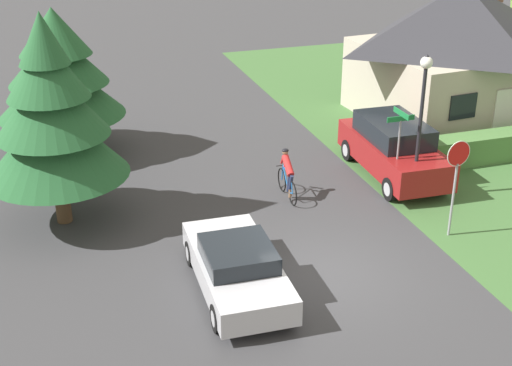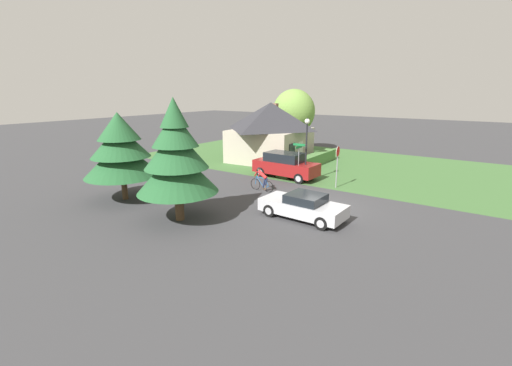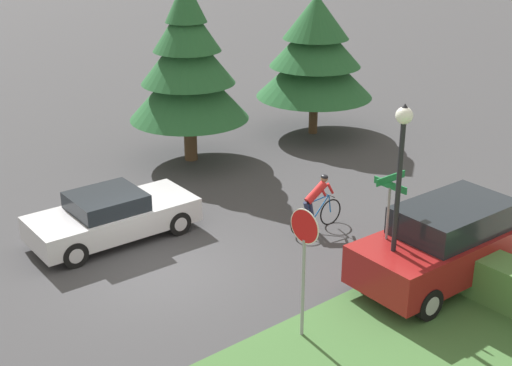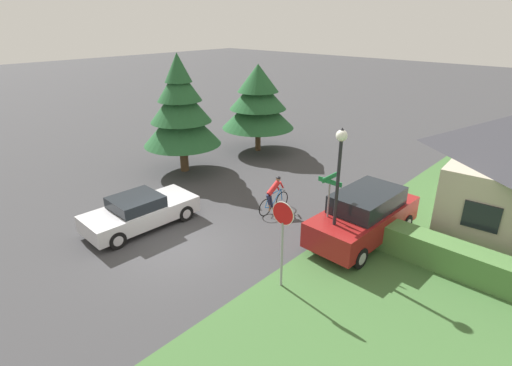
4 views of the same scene
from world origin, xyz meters
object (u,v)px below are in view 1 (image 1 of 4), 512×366
at_px(sedan_left_lane, 237,267).
at_px(street_lamp, 423,99).
at_px(cyclist, 287,176).
at_px(conifer_tall_far, 58,70).
at_px(conifer_tall_near, 52,115).
at_px(stop_sign, 457,170).
at_px(cottage_house, 457,49).
at_px(street_name_sign, 399,138).
at_px(parked_suv_right, 394,148).

height_order(sedan_left_lane, street_lamp, street_lamp).
relative_size(sedan_left_lane, cyclist, 2.44).
height_order(cyclist, conifer_tall_far, conifer_tall_far).
distance_m(street_lamp, conifer_tall_far, 12.03).
distance_m(cyclist, conifer_tall_near, 7.10).
bearing_deg(street_lamp, stop_sign, -95.92).
relative_size(conifer_tall_near, conifer_tall_far, 1.17).
bearing_deg(conifer_tall_near, conifer_tall_far, 84.50).
bearing_deg(street_lamp, cottage_house, 50.30).
height_order(street_name_sign, conifer_tall_far, conifer_tall_far).
xyz_separation_m(parked_suv_right, stop_sign, (-0.44, -4.15, 1.04)).
bearing_deg(stop_sign, cottage_house, -126.89).
relative_size(stop_sign, street_lamp, 0.62).
bearing_deg(stop_sign, cyclist, -51.82).
distance_m(sedan_left_lane, conifer_tall_far, 10.95).
relative_size(cyclist, conifer_tall_far, 0.35).
bearing_deg(conifer_tall_far, conifer_tall_near, -95.50).
xyz_separation_m(sedan_left_lane, street_lamp, (6.60, 3.22, 2.55)).
bearing_deg(conifer_tall_far, stop_sign, -44.58).
relative_size(street_lamp, conifer_tall_near, 0.75).
xyz_separation_m(cottage_house, stop_sign, (-5.43, -8.65, -0.75)).
height_order(sedan_left_lane, conifer_tall_far, conifer_tall_far).
bearing_deg(street_lamp, cyclist, 161.21).
xyz_separation_m(sedan_left_lane, conifer_tall_far, (-3.19, 10.21, 2.37)).
relative_size(sedan_left_lane, parked_suv_right, 0.90).
xyz_separation_m(street_lamp, conifer_tall_near, (-10.29, 1.77, 0.02)).
bearing_deg(stop_sign, conifer_tall_near, -27.39).
bearing_deg(parked_suv_right, conifer_tall_near, 91.81).
distance_m(cottage_house, cyclist, 10.34).
relative_size(parked_suv_right, street_lamp, 1.08).
height_order(parked_suv_right, stop_sign, stop_sign).
bearing_deg(street_name_sign, street_lamp, -33.64).
relative_size(stop_sign, conifer_tall_near, 0.47).
xyz_separation_m(stop_sign, conifer_tall_far, (-9.54, 9.40, 1.03)).
distance_m(sedan_left_lane, cyclist, 5.35).
xyz_separation_m(parked_suv_right, conifer_tall_far, (-9.98, 5.25, 2.06)).
bearing_deg(street_name_sign, stop_sign, -85.31).
distance_m(parked_suv_right, street_lamp, 2.84).
distance_m(sedan_left_lane, stop_sign, 6.54).
bearing_deg(cyclist, cottage_house, -58.60).
height_order(cottage_house, cyclist, cottage_house).
height_order(conifer_tall_near, conifer_tall_far, conifer_tall_near).
distance_m(cottage_house, street_name_sign, 8.22).
bearing_deg(stop_sign, conifer_tall_far, -49.37).
relative_size(sedan_left_lane, conifer_tall_near, 0.73).
relative_size(cottage_house, cyclist, 4.32).
bearing_deg(cyclist, street_name_sign, -104.32).
bearing_deg(cyclist, street_lamp, -106.84).
bearing_deg(cyclist, conifer_tall_far, 48.83).
bearing_deg(parked_suv_right, street_lamp, 175.88).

